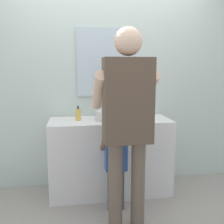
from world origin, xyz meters
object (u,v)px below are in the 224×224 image
soap_bottle (78,114)px  adult_parent (127,113)px  child_toddler (116,157)px  toothbrush_cup (141,114)px

soap_bottle → adult_parent: 0.84m
soap_bottle → child_toddler: (0.36, -0.41, -0.37)m
toothbrush_cup → soap_bottle: bearing=177.0°
soap_bottle → toothbrush_cup: bearing=-3.0°
adult_parent → toothbrush_cup: bearing=65.7°
adult_parent → child_toddler: bearing=97.6°
toothbrush_cup → child_toddler: bearing=-133.7°
toothbrush_cup → soap_bottle: toothbrush_cup is taller
child_toddler → toothbrush_cup: bearing=46.3°
toothbrush_cup → adult_parent: adult_parent is taller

